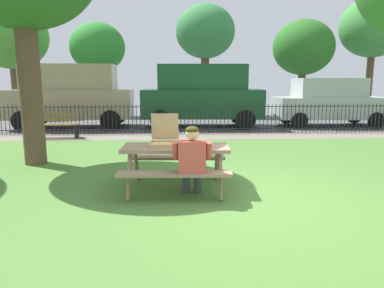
{
  "coord_description": "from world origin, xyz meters",
  "views": [
    {
      "loc": [
        -1.1,
        -5.51,
        1.89
      ],
      "look_at": [
        -0.81,
        0.81,
        0.75
      ],
      "focal_mm": 33.62,
      "sensor_mm": 36.0,
      "label": 1
    }
  ],
  "objects_px": {
    "pizza_box_open": "(164,139)",
    "picnic_table_foreground": "(176,156)",
    "adult_at_table": "(192,159)",
    "far_tree_midleft": "(98,49)",
    "far_tree_right": "(374,27)",
    "parked_car_center": "(329,101)",
    "far_tree_center": "(205,33)",
    "far_tree_midright": "(303,48)",
    "park_bench_left": "(52,126)",
    "parked_car_left": "(202,94)",
    "parked_car_far_left": "(72,94)",
    "far_tree_left": "(11,37)"
  },
  "relations": [
    {
      "from": "adult_at_table",
      "to": "park_bench_left",
      "type": "height_order",
      "value": "adult_at_table"
    },
    {
      "from": "far_tree_center",
      "to": "far_tree_midright",
      "type": "height_order",
      "value": "far_tree_center"
    },
    {
      "from": "far_tree_left",
      "to": "far_tree_right",
      "type": "xyz_separation_m",
      "value": [
        19.28,
        0.0,
        0.61
      ]
    },
    {
      "from": "picnic_table_foreground",
      "to": "far_tree_center",
      "type": "bearing_deg",
      "value": 83.26
    },
    {
      "from": "far_tree_left",
      "to": "picnic_table_foreground",
      "type": "bearing_deg",
      "value": -58.34
    },
    {
      "from": "parked_car_center",
      "to": "far_tree_midleft",
      "type": "relative_size",
      "value": 0.91
    },
    {
      "from": "parked_car_far_left",
      "to": "far_tree_midleft",
      "type": "bearing_deg",
      "value": 90.26
    },
    {
      "from": "parked_car_far_left",
      "to": "far_tree_right",
      "type": "bearing_deg",
      "value": 20.0
    },
    {
      "from": "parked_car_far_left",
      "to": "far_tree_left",
      "type": "relative_size",
      "value": 0.83
    },
    {
      "from": "park_bench_left",
      "to": "parked_car_left",
      "type": "xyz_separation_m",
      "value": [
        5.07,
        2.64,
        0.89
      ]
    },
    {
      "from": "parked_car_center",
      "to": "far_tree_center",
      "type": "relative_size",
      "value": 0.76
    },
    {
      "from": "picnic_table_foreground",
      "to": "adult_at_table",
      "type": "relative_size",
      "value": 1.56
    },
    {
      "from": "far_tree_center",
      "to": "far_tree_right",
      "type": "relative_size",
      "value": 0.92
    },
    {
      "from": "far_tree_center",
      "to": "far_tree_right",
      "type": "height_order",
      "value": "far_tree_right"
    },
    {
      "from": "picnic_table_foreground",
      "to": "parked_car_center",
      "type": "bearing_deg",
      "value": 53.19
    },
    {
      "from": "parked_car_far_left",
      "to": "parked_car_left",
      "type": "height_order",
      "value": "same"
    },
    {
      "from": "far_tree_center",
      "to": "far_tree_midright",
      "type": "bearing_deg",
      "value": -0.0
    },
    {
      "from": "far_tree_midleft",
      "to": "far_tree_midright",
      "type": "xyz_separation_m",
      "value": [
        11.06,
        -0.0,
        0.08
      ]
    },
    {
      "from": "far_tree_left",
      "to": "far_tree_midright",
      "type": "height_order",
      "value": "far_tree_left"
    },
    {
      "from": "adult_at_table",
      "to": "park_bench_left",
      "type": "relative_size",
      "value": 0.74
    },
    {
      "from": "pizza_box_open",
      "to": "far_tree_midright",
      "type": "distance_m",
      "value": 15.63
    },
    {
      "from": "adult_at_table",
      "to": "far_tree_midleft",
      "type": "bearing_deg",
      "value": 106.9
    },
    {
      "from": "pizza_box_open",
      "to": "far_tree_center",
      "type": "xyz_separation_m",
      "value": [
        1.82,
        13.62,
        3.47
      ]
    },
    {
      "from": "parked_car_left",
      "to": "far_tree_center",
      "type": "bearing_deg",
      "value": 84.25
    },
    {
      "from": "pizza_box_open",
      "to": "picnic_table_foreground",
      "type": "bearing_deg",
      "value": -36.23
    },
    {
      "from": "adult_at_table",
      "to": "far_tree_right",
      "type": "xyz_separation_m",
      "value": [
        10.53,
        14.28,
        4.0
      ]
    },
    {
      "from": "pizza_box_open",
      "to": "parked_car_far_left",
      "type": "height_order",
      "value": "parked_car_far_left"
    },
    {
      "from": "far_tree_midleft",
      "to": "adult_at_table",
      "type": "bearing_deg",
      "value": -73.1
    },
    {
      "from": "adult_at_table",
      "to": "parked_car_center",
      "type": "bearing_deg",
      "value": 55.93
    },
    {
      "from": "park_bench_left",
      "to": "far_tree_center",
      "type": "distance_m",
      "value": 10.57
    },
    {
      "from": "far_tree_midleft",
      "to": "parked_car_center",
      "type": "bearing_deg",
      "value": -27.58
    },
    {
      "from": "park_bench_left",
      "to": "far_tree_midright",
      "type": "bearing_deg",
      "value": 36.24
    },
    {
      "from": "far_tree_midleft",
      "to": "far_tree_right",
      "type": "xyz_separation_m",
      "value": [
        14.87,
        -0.0,
        1.17
      ]
    },
    {
      "from": "park_bench_left",
      "to": "parked_car_left",
      "type": "height_order",
      "value": "parked_car_left"
    },
    {
      "from": "adult_at_table",
      "to": "parked_car_center",
      "type": "height_order",
      "value": "parked_car_center"
    },
    {
      "from": "parked_car_left",
      "to": "parked_car_center",
      "type": "height_order",
      "value": "parked_car_left"
    },
    {
      "from": "far_tree_right",
      "to": "far_tree_center",
      "type": "bearing_deg",
      "value": 180.0
    },
    {
      "from": "park_bench_left",
      "to": "parked_car_center",
      "type": "distance_m",
      "value": 10.6
    },
    {
      "from": "picnic_table_foreground",
      "to": "far_tree_midright",
      "type": "height_order",
      "value": "far_tree_midright"
    },
    {
      "from": "picnic_table_foreground",
      "to": "adult_at_table",
      "type": "distance_m",
      "value": 0.58
    },
    {
      "from": "pizza_box_open",
      "to": "parked_car_center",
      "type": "xyz_separation_m",
      "value": [
        6.46,
        8.22,
        0.14
      ]
    },
    {
      "from": "parked_car_left",
      "to": "far_tree_midleft",
      "type": "distance_m",
      "value": 7.78
    },
    {
      "from": "pizza_box_open",
      "to": "parked_car_left",
      "type": "relative_size",
      "value": 0.12
    },
    {
      "from": "far_tree_right",
      "to": "parked_car_left",
      "type": "bearing_deg",
      "value": -150.91
    },
    {
      "from": "parked_car_far_left",
      "to": "far_tree_center",
      "type": "relative_size",
      "value": 0.82
    },
    {
      "from": "parked_car_center",
      "to": "far_tree_right",
      "type": "bearing_deg",
      "value": 50.02
    },
    {
      "from": "parked_car_far_left",
      "to": "far_tree_right",
      "type": "distance_m",
      "value": 16.15
    },
    {
      "from": "parked_car_far_left",
      "to": "far_tree_midright",
      "type": "height_order",
      "value": "far_tree_midright"
    },
    {
      "from": "pizza_box_open",
      "to": "adult_at_table",
      "type": "relative_size",
      "value": 0.47
    },
    {
      "from": "park_bench_left",
      "to": "far_tree_center",
      "type": "xyz_separation_m",
      "value": [
        5.62,
        8.04,
        3.93
      ]
    }
  ]
}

